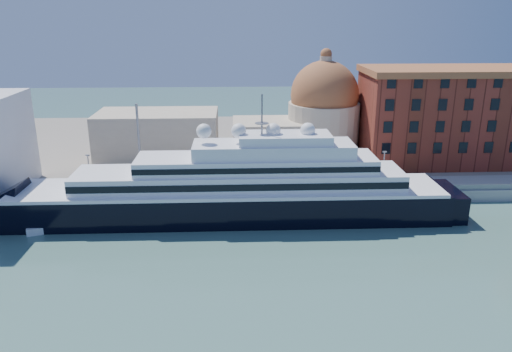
{
  "coord_description": "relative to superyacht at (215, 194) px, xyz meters",
  "views": [
    {
      "loc": [
        -0.58,
        -66.01,
        37.75
      ],
      "look_at": [
        3.09,
        18.0,
        10.03
      ],
      "focal_mm": 35.0,
      "sensor_mm": 36.0,
      "label": 1
    }
  ],
  "objects": [
    {
      "name": "ground",
      "position": [
        4.5,
        -23.0,
        -4.8
      ],
      "size": [
        400.0,
        400.0,
        0.0
      ],
      "primitive_type": "plane",
      "color": "#38615C",
      "rests_on": "ground"
    },
    {
      "name": "quay",
      "position": [
        4.5,
        11.0,
        -3.55
      ],
      "size": [
        180.0,
        10.0,
        2.5
      ],
      "primitive_type": "cube",
      "color": "gray",
      "rests_on": "ground"
    },
    {
      "name": "land",
      "position": [
        4.5,
        52.0,
        -3.8
      ],
      "size": [
        260.0,
        72.0,
        2.0
      ],
      "primitive_type": "cube",
      "color": "slate",
      "rests_on": "ground"
    },
    {
      "name": "quay_fence",
      "position": [
        4.5,
        6.5,
        -1.7
      ],
      "size": [
        180.0,
        0.1,
        1.2
      ],
      "primitive_type": "cube",
      "color": "slate",
      "rests_on": "quay"
    },
    {
      "name": "superyacht",
      "position": [
        0.0,
        0.0,
        0.0
      ],
      "size": [
        93.04,
        12.9,
        27.81
      ],
      "color": "black",
      "rests_on": "ground"
    },
    {
      "name": "service_barge",
      "position": [
        -28.17,
        -3.63,
        -4.09
      ],
      "size": [
        11.63,
        7.12,
        2.48
      ],
      "rotation": [
        0.0,
        0.0,
        0.34
      ],
      "color": "white",
      "rests_on": "ground"
    },
    {
      "name": "warehouse",
      "position": [
        56.5,
        29.0,
        8.99
      ],
      "size": [
        43.0,
        19.0,
        23.25
      ],
      "color": "maroon",
      "rests_on": "land"
    },
    {
      "name": "church",
      "position": [
        10.89,
        34.72,
        6.11
      ],
      "size": [
        66.0,
        18.0,
        25.5
      ],
      "color": "beige",
      "rests_on": "land"
    },
    {
      "name": "lamp_posts",
      "position": [
        -8.17,
        9.27,
        5.04
      ],
      "size": [
        120.8,
        2.4,
        18.0
      ],
      "color": "slate",
      "rests_on": "quay"
    }
  ]
}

